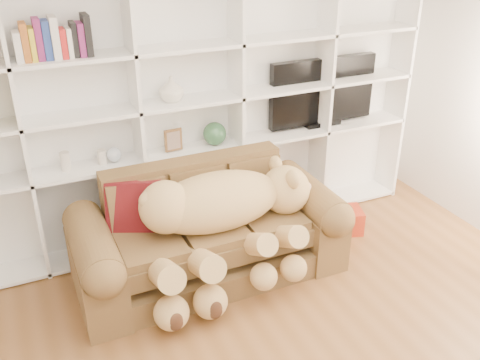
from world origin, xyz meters
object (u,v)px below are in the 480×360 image
teddy_bear (222,216)px  tv (322,92)px  sofa (208,237)px  gift_box (346,220)px

teddy_bear → tv: size_ratio=1.42×
sofa → gift_box: (1.41, 0.07, -0.23)m
sofa → tv: (1.44, 0.67, 0.84)m
teddy_bear → gift_box: bearing=16.0°
sofa → tv: 1.80m
sofa → tv: bearing=24.8°
gift_box → tv: tv is taller
sofa → teddy_bear: teddy_bear is taller
sofa → tv: tv is taller
sofa → teddy_bear: bearing=-73.4°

